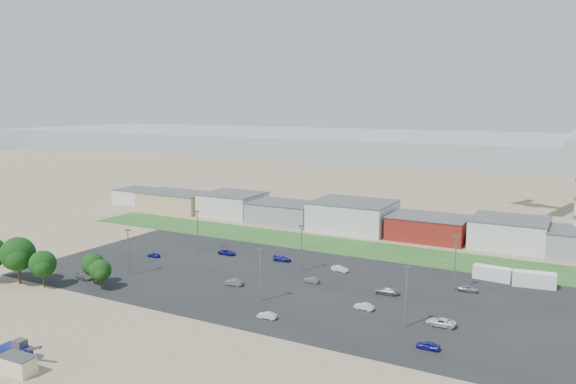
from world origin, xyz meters
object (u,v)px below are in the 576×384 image
Objects in this scene: parked_car_1 at (364,306)px; parked_car_8 at (468,288)px; parked_car_9 at (227,252)px; parked_car_0 at (441,322)px; telehandler at (16,349)px; parked_car_13 at (267,315)px; parked_car_11 at (340,269)px; parked_car_4 at (234,282)px; parked_car_5 at (154,255)px; box_trailer_a at (492,273)px; parked_car_10 at (84,277)px; parked_car_7 at (311,280)px; parked_car_12 at (386,291)px; parked_car_6 at (282,259)px; parked_car_2 at (428,345)px; portable_shed at (18,365)px.

parked_car_8 reaches higher than parked_car_1.
parked_car_1 is at bearing -109.64° from parked_car_9.
telehandler is at bearing -50.88° from parked_car_0.
parked_car_0 is at bearing 106.35° from parked_car_13.
parked_car_9 is 1.18× the size of parked_car_11.
parked_car_4 is 29.38m from parked_car_5.
parked_car_4 is at bearing -142.58° from box_trailer_a.
parked_car_7 is at bearing -59.62° from parked_car_10.
parked_car_12 is at bearing 51.28° from telehandler.
parked_car_10 is 1.20× the size of parked_car_13.
parked_car_13 is (42.92, -20.01, 0.01)m from parked_car_5.
box_trailer_a is 37.18m from parked_car_7.
parked_car_9 is 1.30× the size of parked_car_13.
parked_car_0 is 1.07× the size of parked_car_12.
parked_car_2 is at bearing -131.03° from parked_car_6.
parked_car_13 is at bearing 57.74° from portable_shed.
portable_shed is at bearing -12.36° from parked_car_4.
telehandler is 64.92m from parked_car_11.
parked_car_10 is 1.08× the size of parked_car_11.
parked_car_13 is at bearing 49.25° from telehandler.
parked_car_8 reaches higher than parked_car_10.
box_trailer_a is 1.57× the size of parked_car_0.
parked_car_6 is 14.85m from parked_car_11.
parked_car_13 is (-27.02, -30.26, -0.09)m from parked_car_8.
portable_shed reaches higher than parked_car_9.
parked_car_10 is (-70.29, -10.58, -0.07)m from parked_car_0.
box_trailer_a reaches higher than parked_car_9.
parked_car_2 is (-2.90, -38.97, -0.80)m from box_trailer_a.
parked_car_2 is 0.86× the size of parked_car_10.
parked_car_8 is at bearing -85.42° from parked_car_11.
parked_car_8 is 26.91m from parked_car_11.
portable_shed is 44.72m from parked_car_4.
parked_car_7 is (-31.74, -19.35, -0.84)m from box_trailer_a.
parked_car_1 reaches higher than parked_car_2.
parked_car_9 is 41.76m from parked_car_13.
parked_car_0 is at bearing -121.73° from parked_car_11.
parked_car_8 is (41.72, -1.28, 0.04)m from parked_car_6.
parked_car_4 is 0.88× the size of parked_car_12.
parked_car_11 is (2.01, 9.76, 0.06)m from parked_car_7.
parked_car_2 is (46.20, 33.82, -0.69)m from portable_shed.
parked_car_0 is (49.66, 40.86, -0.89)m from telehandler.
parked_car_7 is 0.88× the size of parked_car_8.
parked_car_10 is at bearing -146.56° from box_trailer_a.
parked_car_8 is (28.92, 9.53, 0.10)m from parked_car_7.
portable_shed is 37.97m from parked_car_13.
telehandler is at bearing -58.62° from parked_car_2.
parked_car_8 is at bearing 146.08° from parked_car_1.
parked_car_4 is 23.20m from parked_car_9.
portable_shed reaches higher than parked_car_11.
parked_car_13 is at bearing -88.16° from parked_car_2.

